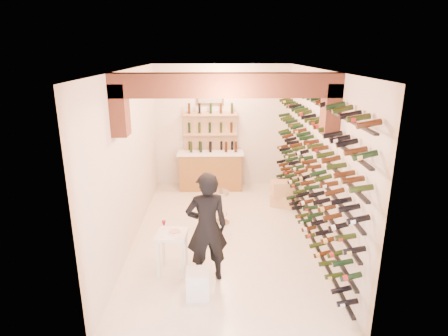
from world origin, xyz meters
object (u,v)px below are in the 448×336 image
person (207,227)px  crate_lower (282,200)px  wine_rack (305,160)px  tasting_table (172,240)px  chrome_barstool (221,205)px  back_counter (211,169)px  white_stool (198,284)px

person → crate_lower: 3.47m
wine_rack → tasting_table: bearing=-151.7°
tasting_table → crate_lower: (2.28, 2.72, -0.42)m
chrome_barstool → crate_lower: chrome_barstool is taller
back_counter → crate_lower: (1.70, -1.23, -0.38)m
tasting_table → white_stool: tasting_table is taller
crate_lower → wine_rack: bearing=-84.7°
tasting_table → white_stool: (0.45, -0.68, -0.36)m
wine_rack → crate_lower: wine_rack is taller
tasting_table → chrome_barstool: 1.98m
person → back_counter: bearing=-101.3°
chrome_barstool → back_counter: bearing=96.2°
white_stool → chrome_barstool: (0.37, 2.48, 0.21)m
wine_rack → person: bearing=-140.7°
chrome_barstool → wine_rack: bearing=-17.5°
wine_rack → person: (-1.84, -1.50, -0.65)m
back_counter → person: size_ratio=0.95×
white_stool → crate_lower: size_ratio=0.84×
white_stool → chrome_barstool: 2.52m
back_counter → tasting_table: 3.99m
white_stool → chrome_barstool: size_ratio=0.58×
chrome_barstool → crate_lower: size_ratio=1.44×
tasting_table → crate_lower: 3.58m
tasting_table → chrome_barstool: (0.81, 1.80, -0.15)m
wine_rack → back_counter: 3.38m
tasting_table → crate_lower: bearing=55.1°
person → wine_rack: bearing=-151.9°
person → chrome_barstool: bearing=-108.0°
white_stool → chrome_barstool: chrome_barstool is taller
wine_rack → white_stool: 3.09m
wine_rack → tasting_table: wine_rack is taller
wine_rack → white_stool: (-1.97, -1.98, -1.34)m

